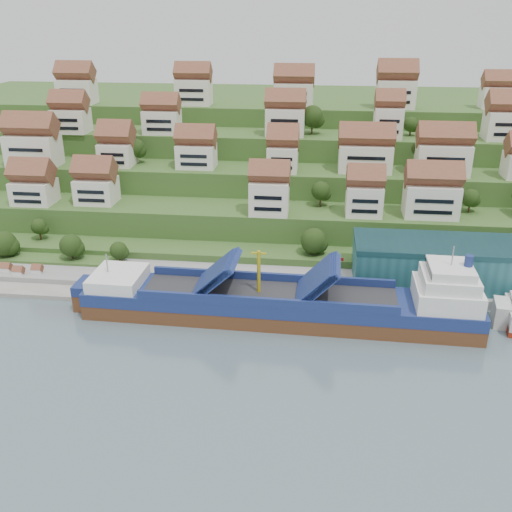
# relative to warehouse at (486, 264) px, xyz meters

# --- Properties ---
(ground) EXTENTS (300.00, 300.00, 0.00)m
(ground) POSITION_rel_warehouse_xyz_m (-52.00, -17.00, -7.20)
(ground) COLOR slate
(ground) RESTS_ON ground
(quay) EXTENTS (180.00, 14.00, 2.20)m
(quay) POSITION_rel_warehouse_xyz_m (-32.00, -2.00, -6.10)
(quay) COLOR gray
(quay) RESTS_ON ground
(pebble_beach) EXTENTS (45.00, 20.00, 1.00)m
(pebble_beach) POSITION_rel_warehouse_xyz_m (-110.00, -5.00, -6.70)
(pebble_beach) COLOR gray
(pebble_beach) RESTS_ON ground
(hillside) EXTENTS (260.00, 128.00, 31.00)m
(hillside) POSITION_rel_warehouse_xyz_m (-52.00, 86.55, 3.46)
(hillside) COLOR #2D4C1E
(hillside) RESTS_ON ground
(hillside_village) EXTENTS (157.44, 63.79, 28.95)m
(hillside_village) POSITION_rel_warehouse_xyz_m (-49.67, 43.84, 17.29)
(hillside_village) COLOR silver
(hillside_village) RESTS_ON ground
(hillside_trees) EXTENTS (141.28, 62.70, 31.01)m
(hillside_trees) POSITION_rel_warehouse_xyz_m (-62.67, 26.99, 9.18)
(hillside_trees) COLOR #243D14
(hillside_trees) RESTS_ON ground
(warehouse) EXTENTS (60.00, 15.00, 10.00)m
(warehouse) POSITION_rel_warehouse_xyz_m (0.00, 0.00, 0.00)
(warehouse) COLOR #255E65
(warehouse) RESTS_ON quay
(flagpole) EXTENTS (1.28, 0.16, 8.00)m
(flagpole) POSITION_rel_warehouse_xyz_m (-33.89, -7.00, -0.32)
(flagpole) COLOR gray
(flagpole) RESTS_ON quay
(beach_huts) EXTENTS (14.40, 3.70, 2.20)m
(beach_huts) POSITION_rel_warehouse_xyz_m (-112.00, -6.25, -5.10)
(beach_huts) COLOR white
(beach_huts) RESTS_ON pebble_beach
(cargo_ship) EXTENTS (83.21, 14.73, 18.46)m
(cargo_ship) POSITION_rel_warehouse_xyz_m (-44.06, -17.60, -3.73)
(cargo_ship) COLOR #58311A
(cargo_ship) RESTS_ON ground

